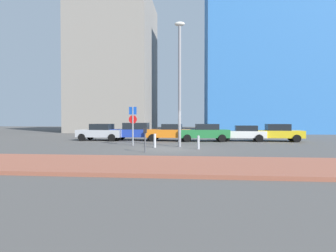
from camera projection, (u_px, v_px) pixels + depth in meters
The scene contains 15 objects.
ground_plane at pixel (167, 149), 17.44m from camera, with size 120.00×120.00×0.00m, color #4C4947.
sidewalk_brick at pixel (150, 165), 10.87m from camera, with size 40.00×4.42×0.14m, color #93513D.
parked_car_silver at pixel (101, 132), 24.78m from camera, with size 4.21×2.15×1.50m.
parked_car_blue at pixel (136, 131), 24.95m from camera, with size 4.43×1.94×1.59m.
parked_car_orange at pixel (170, 132), 24.29m from camera, with size 3.95×2.06×1.49m.
parked_car_green at pixel (204, 132), 23.85m from camera, with size 4.39×2.18×1.51m.
parked_car_white at pixel (243, 133), 24.01m from camera, with size 4.08×2.14×1.37m.
parked_car_yellow at pixel (276, 133), 23.77m from camera, with size 4.52×2.27×1.50m.
parking_sign_post at pixel (133, 121), 19.82m from camera, with size 0.60×0.10×2.82m.
parking_meter at pixel (145, 137), 15.65m from camera, with size 0.18×0.14×1.38m.
street_lamp at pixel (180, 75), 18.77m from camera, with size 0.70×0.36×8.53m.
traffic_bollard_near at pixel (155, 141), 18.35m from camera, with size 0.17×0.17×0.92m, color #B7B7BC.
traffic_bollard_mid at pixel (198, 142), 17.33m from camera, with size 0.15×0.15×0.85m, color #B7B7BC.
building_colorful_midrise at pixel (273, 50), 41.33m from camera, with size 20.00×12.48×24.71m, color #3372BF.
building_under_construction at pixel (116, 66), 44.92m from camera, with size 11.98×13.29×21.36m, color gray.
Camera 1 is at (1.75, -17.32, 1.82)m, focal length 29.43 mm.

